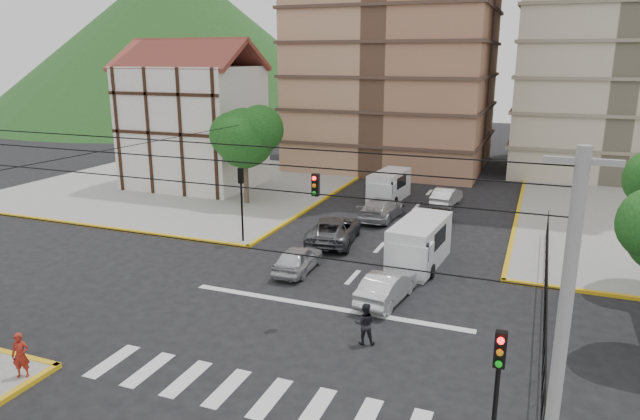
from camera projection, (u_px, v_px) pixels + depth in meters
The scene contains 22 objects.
ground at pixel (316, 318), 24.19m from camera, with size 160.00×160.00×0.00m, color black.
sidewalk_nw at pixel (187, 184), 49.20m from camera, with size 26.00×26.00×0.15m, color gray.
crosswalk_stripes at pixel (248, 393), 18.79m from camera, with size 12.00×2.40×0.01m, color silver.
stop_line at pixel (326, 307), 25.26m from camera, with size 13.00×0.40×0.01m, color silver.
tudor_building at pixel (194, 125), 47.50m from camera, with size 10.80×8.05×12.23m.
distant_hill at pixel (177, 38), 102.88m from camera, with size 70.00×70.00×28.00m, color #1E521B.
park_fence at pixel (544, 309), 25.05m from camera, with size 0.10×22.50×1.66m, color black, non-canonical shape.
tree_tudor at pixel (246, 135), 41.42m from camera, with size 5.39×4.40×7.43m.
traffic_light_se at pixel (497, 387), 13.61m from camera, with size 0.28×0.22×4.40m.
traffic_light_nw at pixel (241, 192), 33.14m from camera, with size 0.28×0.22×4.40m.
traffic_light_hanging at pixel (295, 193), 20.82m from camera, with size 18.00×9.12×0.92m.
utility_pole_se at pixel (559, 358), 11.68m from camera, with size 1.40×0.28×9.00m.
van_right_lane at pixel (418, 245), 29.89m from camera, with size 2.53×5.52×2.42m.
van_left_lane at pixel (388, 187), 43.73m from camera, with size 2.36×5.07×2.22m.
car_silver_front_left at pixel (298, 259), 29.32m from camera, with size 1.60×3.98×1.36m, color silver.
car_white_front_right at pixel (387, 287), 25.71m from camera, with size 1.47×4.21×1.39m, color silver.
car_grey_mid_left at pixel (334, 229), 34.01m from camera, with size 2.56×5.56×1.54m, color #525459.
car_silver_rear_left at pixel (382, 208), 38.81m from camera, with size 2.09×5.13×1.49m, color #B5B4B9.
car_darkgrey_mid_right at pixel (439, 217), 36.99m from camera, with size 1.63×4.06×1.38m, color #272729.
car_white_rear_right at pixel (447, 196), 42.44m from camera, with size 1.44×4.12×1.36m, color white.
pedestrian_sw_corner at pixel (21, 355), 19.31m from camera, with size 0.58×0.38×1.60m, color #A22518.
pedestrian_crosswalk at pixel (365, 324), 21.85m from camera, with size 0.81×0.63×1.67m, color black.
Camera 1 is at (8.27, -20.56, 10.73)m, focal length 32.00 mm.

